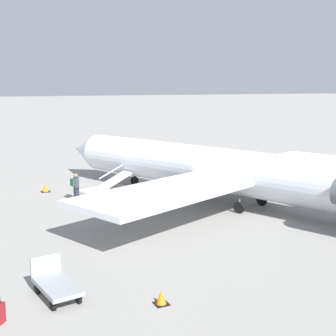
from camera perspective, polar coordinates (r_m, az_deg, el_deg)
The scene contains 7 objects.
ground_plane at distance 29.26m, azimuth 6.19°, elevation -4.21°, with size 600.00×600.00×0.00m, color gray.
airplane_main at distance 28.28m, azimuth 7.83°, elevation -0.36°, with size 28.59×22.24×7.06m.
boarding_stairs at distance 31.13m, azimuth -8.55°, elevation -2.68°, with size 2.43×4.10×1.74m.
passenger at distance 29.91m, azimuth -11.19°, elevation -2.06°, with size 0.44×0.57×1.74m.
luggage_cart at distance 16.93m, azimuth -13.53°, elevation -13.60°, with size 2.33×1.39×1.22m.
traffic_cone_near_stairs at distance 32.98m, azimuth -14.72°, elevation -2.32°, with size 0.58×0.58×0.64m.
traffic_cone_near_cart at distance 16.08m, azimuth -0.83°, elevation -15.52°, with size 0.46×0.46×0.51m.
Camera 1 is at (-23.95, 15.21, 7.17)m, focal length 50.00 mm.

